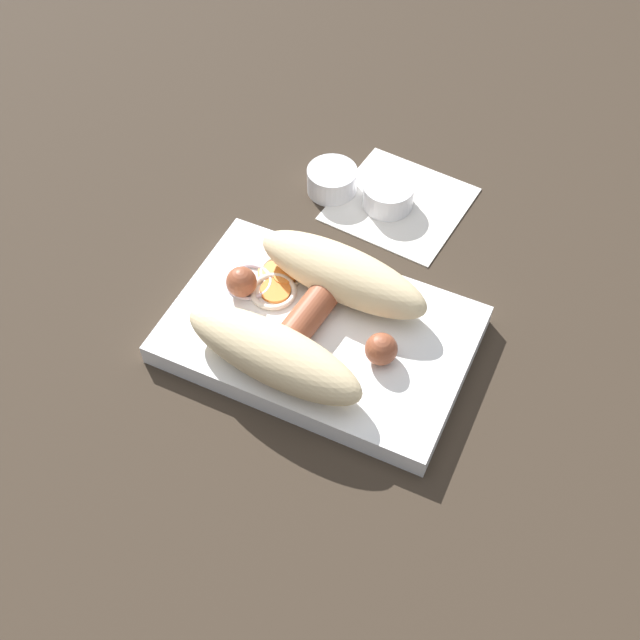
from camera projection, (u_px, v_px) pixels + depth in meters
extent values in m
plane|color=#33281E|center=(320.00, 342.00, 0.71)|extent=(3.00, 3.00, 0.00)
cube|color=white|center=(320.00, 334.00, 0.70)|extent=(0.26, 0.17, 0.02)
ellipsoid|color=beige|center=(273.00, 354.00, 0.65)|extent=(0.17, 0.07, 0.05)
ellipsoid|color=beige|center=(337.00, 272.00, 0.70)|extent=(0.17, 0.07, 0.05)
cylinder|color=brown|center=(309.00, 314.00, 0.68)|extent=(0.04, 0.14, 0.03)
sphere|color=brown|center=(381.00, 349.00, 0.66)|extent=(0.03, 0.03, 0.03)
sphere|color=brown|center=(241.00, 282.00, 0.70)|extent=(0.03, 0.03, 0.03)
cylinder|color=#F99E4C|center=(273.00, 273.00, 0.73)|extent=(0.04, 0.04, 0.00)
cylinder|color=orange|center=(285.00, 276.00, 0.72)|extent=(0.03, 0.03, 0.00)
cylinder|color=orange|center=(276.00, 290.00, 0.71)|extent=(0.04, 0.04, 0.00)
torus|color=silver|center=(273.00, 291.00, 0.71)|extent=(0.04, 0.04, 0.01)
torus|color=silver|center=(282.00, 272.00, 0.73)|extent=(0.04, 0.04, 0.00)
torus|color=silver|center=(249.00, 282.00, 0.72)|extent=(0.04, 0.04, 0.00)
cube|color=white|center=(401.00, 204.00, 0.81)|extent=(0.14, 0.14, 0.00)
cylinder|color=white|center=(388.00, 196.00, 0.80)|extent=(0.05, 0.05, 0.03)
cylinder|color=white|center=(388.00, 201.00, 0.81)|extent=(0.04, 0.04, 0.01)
cylinder|color=white|center=(332.00, 180.00, 0.82)|extent=(0.05, 0.05, 0.03)
cylinder|color=#4C662D|center=(332.00, 186.00, 0.82)|extent=(0.04, 0.04, 0.01)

